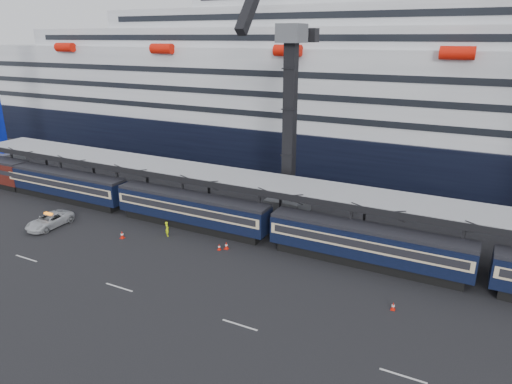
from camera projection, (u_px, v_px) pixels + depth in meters
ground at (443, 349)px, 31.79m from camera, size 260.00×260.00×0.00m
train at (404, 250)px, 41.50m from camera, size 133.05×3.00×4.05m
canopy at (467, 213)px, 41.88m from camera, size 130.00×6.25×5.53m
cruise_ship at (480, 96)px, 67.01m from camera, size 214.09×28.84×34.00m
crane_dark_near at (288, 117)px, 52.21m from camera, size 4.50×17.75×35.08m
pickup_truck at (49, 220)px, 52.00m from camera, size 2.80×5.66×1.54m
worker at (167, 229)px, 49.60m from camera, size 0.72×0.69×1.65m
traffic_cone_a at (122, 235)px, 49.15m from camera, size 0.43×0.43×0.85m
traffic_cone_b at (219, 247)px, 46.48m from camera, size 0.34×0.34×0.68m
traffic_cone_c at (226, 245)px, 46.67m from camera, size 0.41×0.41×0.82m
traffic_cone_d at (393, 306)px, 36.27m from camera, size 0.34×0.34×0.69m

